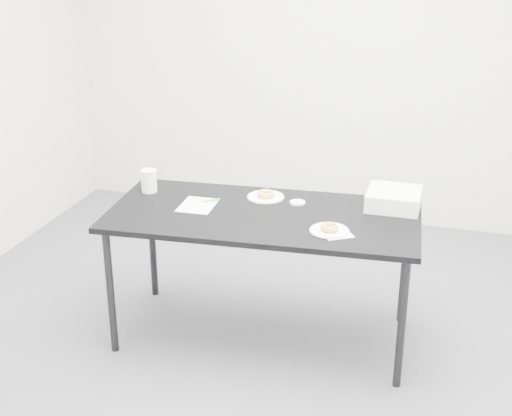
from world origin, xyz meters
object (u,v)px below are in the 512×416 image
(bakery_box, at_px, (394,199))
(plate_near, at_px, (329,231))
(plate_far, at_px, (266,197))
(scorecard, at_px, (198,205))
(donut_far, at_px, (266,194))
(donut_near, at_px, (329,227))
(coffee_cup, at_px, (149,181))
(table, at_px, (263,223))
(pen, at_px, (212,200))

(bakery_box, bearing_deg, plate_near, -122.36)
(plate_near, height_order, plate_far, plate_near)
(scorecard, distance_m, donut_far, 0.41)
(plate_far, bearing_deg, donut_far, 0.00)
(donut_near, distance_m, coffee_cup, 1.18)
(scorecard, xyz_separation_m, donut_far, (0.34, 0.23, 0.02))
(table, distance_m, bakery_box, 0.75)
(scorecard, height_order, bakery_box, bakery_box)
(plate_near, bearing_deg, pen, 162.30)
(donut_far, bearing_deg, plate_near, -40.11)
(scorecard, xyz_separation_m, bakery_box, (1.08, 0.29, 0.05))
(scorecard, relative_size, donut_far, 2.41)
(donut_near, bearing_deg, coffee_cup, 166.39)
(bakery_box, bearing_deg, scorecard, -164.58)
(coffee_cup, bearing_deg, pen, -5.90)
(table, distance_m, plate_near, 0.43)
(donut_far, bearing_deg, plate_far, 0.00)
(pen, height_order, donut_near, donut_near)
(coffee_cup, bearing_deg, plate_near, -13.61)
(donut_near, height_order, coffee_cup, coffee_cup)
(plate_far, bearing_deg, plate_near, -40.11)
(table, height_order, scorecard, scorecard)
(plate_far, bearing_deg, pen, -152.93)
(scorecard, bearing_deg, table, -3.26)
(bakery_box, bearing_deg, plate_far, -174.95)
(donut_near, distance_m, donut_far, 0.59)
(donut_far, height_order, bakery_box, bakery_box)
(plate_far, xyz_separation_m, bakery_box, (0.74, 0.06, 0.05))
(plate_near, relative_size, donut_near, 2.13)
(plate_near, relative_size, bakery_box, 0.70)
(pen, bearing_deg, scorecard, -168.12)
(table, distance_m, plate_far, 0.25)
(scorecard, xyz_separation_m, plate_far, (0.34, 0.23, 0.00))
(pen, bearing_deg, plate_far, -18.39)
(plate_far, distance_m, donut_far, 0.02)
(scorecard, distance_m, plate_far, 0.41)
(donut_near, bearing_deg, bakery_box, 57.40)
(plate_near, xyz_separation_m, coffee_cup, (-1.15, 0.28, 0.06))
(donut_near, relative_size, plate_far, 0.45)
(scorecard, height_order, plate_far, plate_far)
(scorecard, relative_size, coffee_cup, 1.79)
(plate_near, xyz_separation_m, donut_near, (0.00, 0.00, 0.02))
(pen, xyz_separation_m, plate_near, (0.74, -0.24, -0.00))
(plate_near, bearing_deg, coffee_cup, 166.39)
(pen, relative_size, donut_far, 1.12)
(plate_near, bearing_deg, donut_far, 139.89)
(pen, distance_m, bakery_box, 1.04)
(bakery_box, bearing_deg, coffee_cup, -173.18)
(donut_far, bearing_deg, scorecard, -145.87)
(bakery_box, bearing_deg, donut_near, -122.36)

